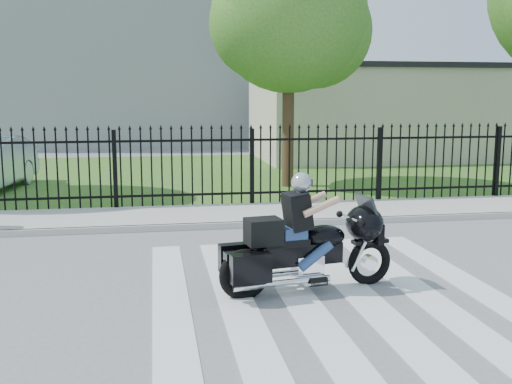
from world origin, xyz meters
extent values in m
plane|color=slate|center=(0.00, 0.00, 0.00)|extent=(120.00, 120.00, 0.00)
cube|color=#ADAAA3|center=(0.00, 5.00, 0.06)|extent=(40.00, 2.00, 0.12)
cube|color=#ADAAA3|center=(0.00, 4.00, 0.06)|extent=(40.00, 0.12, 0.12)
cube|color=#326020|center=(0.00, 12.00, 0.01)|extent=(40.00, 12.00, 0.02)
cube|color=black|center=(0.00, 6.00, 0.35)|extent=(26.00, 0.04, 0.05)
cube|color=black|center=(0.00, 6.00, 1.55)|extent=(26.00, 0.04, 0.05)
cylinder|color=#382316|center=(1.50, 9.00, 2.08)|extent=(0.32, 0.32, 4.16)
sphere|color=#33641C|center=(1.50, 9.00, 4.68)|extent=(4.20, 4.20, 4.20)
cube|color=beige|center=(7.00, 16.00, 1.75)|extent=(10.00, 6.00, 3.50)
cube|color=black|center=(7.00, 16.00, 3.60)|extent=(10.20, 6.20, 0.20)
cube|color=gray|center=(-3.00, 26.00, 6.00)|extent=(15.00, 10.00, 12.00)
torus|color=black|center=(0.68, 0.30, 0.30)|extent=(0.64, 0.21, 0.63)
torus|color=black|center=(-1.08, 0.03, 0.30)|extent=(0.68, 0.24, 0.66)
cube|color=black|center=(-0.36, 0.14, 0.50)|extent=(1.20, 0.40, 0.27)
ellipsoid|color=black|center=(0.00, 0.20, 0.71)|extent=(0.61, 0.45, 0.30)
cube|color=black|center=(-0.54, 0.11, 0.67)|extent=(0.63, 0.38, 0.09)
cube|color=silver|center=(-0.22, 0.16, 0.35)|extent=(0.40, 0.33, 0.27)
ellipsoid|color=black|center=(0.59, 0.29, 0.84)|extent=(0.59, 0.72, 0.49)
cube|color=black|center=(-0.82, 0.07, 0.84)|extent=(0.48, 0.41, 0.33)
cube|color=navy|center=(-0.43, 0.13, 0.78)|extent=(0.35, 0.32, 0.16)
sphere|color=#AAACB2|center=(-0.32, 0.15, 1.44)|extent=(0.26, 0.26, 0.26)
camera|label=1|loc=(-2.15, -7.16, 2.53)|focal=42.00mm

